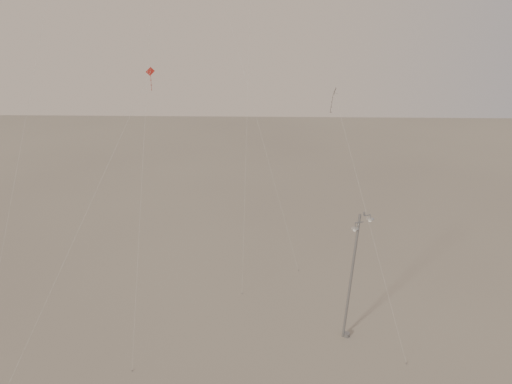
{
  "coord_description": "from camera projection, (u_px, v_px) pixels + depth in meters",
  "views": [
    {
      "loc": [
        3.38,
        -24.05,
        23.03
      ],
      "look_at": [
        2.56,
        5.0,
        11.83
      ],
      "focal_mm": 35.0,
      "sensor_mm": 36.0,
      "label": 1
    }
  ],
  "objects": [
    {
      "name": "street_lamp",
      "position": [
        353.0,
        273.0,
        34.64
      ],
      "size": [
        1.61,
        0.88,
        9.92
      ],
      "color": "gray",
      "rests_on": "ground"
    },
    {
      "name": "kite_4",
      "position": [
        350.0,
        154.0,
        33.57
      ],
      "size": [
        5.37,
        6.6,
        17.6
      ],
      "rotation": [
        0.0,
        0.0,
        1.77
      ],
      "color": "#302B28",
      "rests_on": "ground"
    },
    {
      "name": "kite_3",
      "position": [
        111.0,
        160.0,
        32.57
      ],
      "size": [
        8.08,
        13.67,
        18.79
      ],
      "rotation": [
        0.0,
        0.0,
        0.22
      ],
      "color": "maroon",
      "rests_on": "ground"
    },
    {
      "name": "kite_1",
      "position": [
        148.0,
        78.0,
        30.3
      ],
      "size": [
        2.3,
        6.09,
        25.77
      ],
      "rotation": [
        0.0,
        0.0,
        -0.98
      ],
      "color": "#302B28",
      "rests_on": "ground"
    },
    {
      "name": "kite_5",
      "position": [
        233.0,
        33.0,
        39.51
      ],
      "size": [
        7.58,
        2.36,
        27.17
      ],
      "rotation": [
        0.0,
        0.0,
        -1.16
      ],
      "color": "#9F441A",
      "rests_on": "ground"
    }
  ]
}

